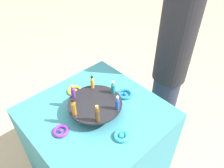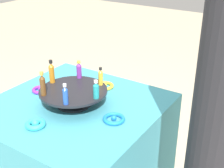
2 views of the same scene
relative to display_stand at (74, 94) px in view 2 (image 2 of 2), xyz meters
name	(u,v)px [view 2 (image 2 of 2)]	position (x,y,z in m)	size (l,w,h in m)	color
party_table	(78,164)	(0.00, 0.00, -0.46)	(0.85, 0.85, 0.79)	teal
display_stand	(74,94)	(0.00, 0.00, 0.00)	(0.35, 0.35, 0.09)	black
bottle_teal	(96,90)	(-0.01, -0.15, 0.07)	(0.03, 0.03, 0.09)	teal
bottle_gold	(101,77)	(0.13, -0.08, 0.07)	(0.02, 0.02, 0.10)	gold
bottle_purple	(79,70)	(0.13, 0.07, 0.07)	(0.03, 0.03, 0.10)	#702D93
bottle_amber	(52,72)	(0.01, 0.15, 0.08)	(0.03, 0.03, 0.13)	#AD6B19
bottle_brown	(43,85)	(-0.13, 0.08, 0.08)	(0.03, 0.03, 0.12)	brown
bottle_blue	(65,95)	(-0.13, -0.07, 0.07)	(0.03, 0.03, 0.10)	#234CAD
ribbon_bow_blue	(114,119)	(-0.02, -0.26, -0.05)	(0.11, 0.11, 0.03)	blue
ribbon_bow_gold	(105,86)	(0.26, -0.02, -0.05)	(0.11, 0.11, 0.03)	gold
ribbon_bow_purple	(41,90)	(0.02, 0.26, -0.05)	(0.10, 0.10, 0.03)	purple
ribbon_bow_teal	(35,124)	(-0.26, 0.02, -0.05)	(0.09, 0.09, 0.03)	#2DB7CC
person_figure	(224,153)	(-0.04, -0.78, -0.01)	(0.28, 0.28, 1.65)	#282D42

